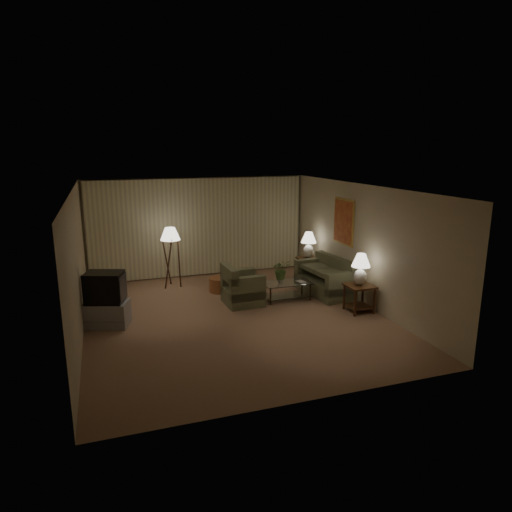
{
  "coord_description": "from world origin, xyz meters",
  "views": [
    {
      "loc": [
        -2.48,
        -8.74,
        3.5
      ],
      "look_at": [
        0.69,
        0.6,
        1.13
      ],
      "focal_mm": 32.0,
      "sensor_mm": 36.0,
      "label": 1
    }
  ],
  "objects_px": {
    "armchair": "(243,289)",
    "crt_tv": "(105,287)",
    "side_table_near": "(359,293)",
    "tv_cabinet": "(107,314)",
    "coffee_table": "(287,288)",
    "floor_lamp": "(171,256)",
    "vase": "(281,280)",
    "table_lamp_near": "(361,267)",
    "table_lamp_far": "(309,243)",
    "ottoman": "(220,285)",
    "sofa": "(324,280)",
    "side_table_far": "(308,265)"
  },
  "relations": [
    {
      "from": "armchair",
      "to": "crt_tv",
      "type": "xyz_separation_m",
      "value": [
        -2.96,
        -0.4,
        0.45
      ]
    },
    {
      "from": "side_table_near",
      "to": "tv_cabinet",
      "type": "relative_size",
      "value": 0.62
    },
    {
      "from": "crt_tv",
      "to": "tv_cabinet",
      "type": "bearing_deg",
      "value": 0.0
    },
    {
      "from": "coffee_table",
      "to": "tv_cabinet",
      "type": "height_order",
      "value": "tv_cabinet"
    },
    {
      "from": "coffee_table",
      "to": "floor_lamp",
      "type": "bearing_deg",
      "value": 141.96
    },
    {
      "from": "vase",
      "to": "side_table_near",
      "type": "bearing_deg",
      "value": -43.34
    },
    {
      "from": "armchair",
      "to": "table_lamp_near",
      "type": "xyz_separation_m",
      "value": [
        2.24,
        -1.3,
        0.65
      ]
    },
    {
      "from": "table_lamp_far",
      "to": "ottoman",
      "type": "bearing_deg",
      "value": -174.12
    },
    {
      "from": "side_table_near",
      "to": "vase",
      "type": "relative_size",
      "value": 3.63
    },
    {
      "from": "side_table_near",
      "to": "ottoman",
      "type": "xyz_separation_m",
      "value": [
        -2.51,
        2.34,
        -0.24
      ]
    },
    {
      "from": "sofa",
      "to": "side_table_near",
      "type": "height_order",
      "value": "sofa"
    },
    {
      "from": "side_table_far",
      "to": "coffee_table",
      "type": "bearing_deg",
      "value": -131.03
    },
    {
      "from": "sofa",
      "to": "armchair",
      "type": "xyz_separation_m",
      "value": [
        -2.09,
        -0.05,
        0.01
      ]
    },
    {
      "from": "side_table_near",
      "to": "crt_tv",
      "type": "height_order",
      "value": "crt_tv"
    },
    {
      "from": "tv_cabinet",
      "to": "ottoman",
      "type": "height_order",
      "value": "tv_cabinet"
    },
    {
      "from": "table_lamp_far",
      "to": "tv_cabinet",
      "type": "xyz_separation_m",
      "value": [
        -5.2,
        -1.7,
        -0.76
      ]
    },
    {
      "from": "sofa",
      "to": "table_lamp_near",
      "type": "xyz_separation_m",
      "value": [
        0.15,
        -1.35,
        0.66
      ]
    },
    {
      "from": "armchair",
      "to": "floor_lamp",
      "type": "distance_m",
      "value": 2.3
    },
    {
      "from": "sofa",
      "to": "table_lamp_near",
      "type": "height_order",
      "value": "table_lamp_near"
    },
    {
      "from": "vase",
      "to": "armchair",
      "type": "bearing_deg",
      "value": 176.87
    },
    {
      "from": "ottoman",
      "to": "side_table_far",
      "type": "bearing_deg",
      "value": 5.88
    },
    {
      "from": "sofa",
      "to": "tv_cabinet",
      "type": "xyz_separation_m",
      "value": [
        -5.05,
        -0.45,
        -0.1
      ]
    },
    {
      "from": "coffee_table",
      "to": "vase",
      "type": "relative_size",
      "value": 6.85
    },
    {
      "from": "table_lamp_far",
      "to": "floor_lamp",
      "type": "distance_m",
      "value": 3.61
    },
    {
      "from": "sofa",
      "to": "floor_lamp",
      "type": "relative_size",
      "value": 1.14
    },
    {
      "from": "sofa",
      "to": "crt_tv",
      "type": "height_order",
      "value": "crt_tv"
    },
    {
      "from": "table_lamp_near",
      "to": "tv_cabinet",
      "type": "height_order",
      "value": "table_lamp_near"
    },
    {
      "from": "table_lamp_far",
      "to": "vase",
      "type": "xyz_separation_m",
      "value": [
        -1.32,
        -1.35,
        -0.52
      ]
    },
    {
      "from": "table_lamp_far",
      "to": "tv_cabinet",
      "type": "bearing_deg",
      "value": -161.93
    },
    {
      "from": "side_table_near",
      "to": "vase",
      "type": "height_order",
      "value": "side_table_near"
    },
    {
      "from": "floor_lamp",
      "to": "vase",
      "type": "xyz_separation_m",
      "value": [
        2.24,
        -1.87,
        -0.31
      ]
    },
    {
      "from": "table_lamp_near",
      "to": "coffee_table",
      "type": "xyz_separation_m",
      "value": [
        -1.17,
        1.25,
        -0.73
      ]
    },
    {
      "from": "table_lamp_near",
      "to": "crt_tv",
      "type": "relative_size",
      "value": 0.83
    },
    {
      "from": "side_table_near",
      "to": "tv_cabinet",
      "type": "distance_m",
      "value": 5.28
    },
    {
      "from": "ottoman",
      "to": "floor_lamp",
      "type": "bearing_deg",
      "value": 143.63
    },
    {
      "from": "sofa",
      "to": "side_table_far",
      "type": "height_order",
      "value": "sofa"
    },
    {
      "from": "table_lamp_far",
      "to": "vase",
      "type": "bearing_deg",
      "value": -134.46
    },
    {
      "from": "table_lamp_near",
      "to": "armchair",
      "type": "bearing_deg",
      "value": 149.84
    },
    {
      "from": "side_table_near",
      "to": "side_table_far",
      "type": "height_order",
      "value": "same"
    },
    {
      "from": "side_table_far",
      "to": "floor_lamp",
      "type": "relative_size",
      "value": 0.39
    },
    {
      "from": "sofa",
      "to": "floor_lamp",
      "type": "bearing_deg",
      "value": -123.3
    },
    {
      "from": "sofa",
      "to": "floor_lamp",
      "type": "height_order",
      "value": "floor_lamp"
    },
    {
      "from": "sofa",
      "to": "table_lamp_near",
      "type": "distance_m",
      "value": 1.51
    },
    {
      "from": "table_lamp_far",
      "to": "ottoman",
      "type": "distance_m",
      "value": 2.66
    },
    {
      "from": "sofa",
      "to": "table_lamp_far",
      "type": "relative_size",
      "value": 2.49
    },
    {
      "from": "side_table_near",
      "to": "table_lamp_far",
      "type": "xyz_separation_m",
      "value": [
        -0.0,
        2.6,
        0.6
      ]
    },
    {
      "from": "table_lamp_near",
      "to": "coffee_table",
      "type": "distance_m",
      "value": 1.87
    },
    {
      "from": "coffee_table",
      "to": "crt_tv",
      "type": "relative_size",
      "value": 1.36
    },
    {
      "from": "crt_tv",
      "to": "floor_lamp",
      "type": "xyz_separation_m",
      "value": [
        1.63,
        2.22,
        -0.0
      ]
    },
    {
      "from": "table_lamp_far",
      "to": "ottoman",
      "type": "relative_size",
      "value": 1.33
    }
  ]
}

